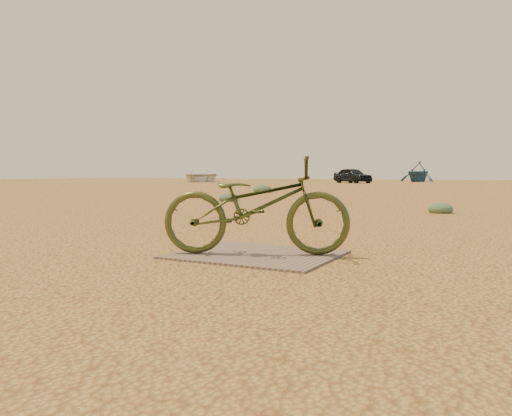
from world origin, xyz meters
The scene contains 9 objects.
ground centered at (0.00, 0.00, 0.00)m, with size 120.00×120.00×0.00m, color #BB8E46.
plywood_board centered at (-0.19, 0.02, 0.01)m, with size 1.53×1.24×0.02m, color #886C5D.
bicycle centered at (-0.17, -0.01, 0.49)m, with size 0.63×1.80×0.94m, color #42471D.
car centered at (-10.06, 35.63, 0.62)m, with size 1.47×3.66×1.25m, color black.
boat_near_left centered at (-23.98, 33.96, 0.58)m, with size 3.97×5.56×1.15m, color silver.
boat_far_left centered at (-6.36, 44.12, 0.97)m, with size 3.19×3.70×1.95m, color #2C5576.
kale_a centered at (-5.30, 8.01, 0.00)m, with size 0.57×0.57×0.32m, color #58744D.
kale_b centered at (0.67, 6.42, 0.00)m, with size 0.49×0.49×0.27m, color #58744D.
kale_c centered at (-7.37, 14.18, 0.00)m, with size 0.78×0.78×0.43m, color #58744D.
Camera 1 is at (2.07, -4.25, 0.80)m, focal length 35.00 mm.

